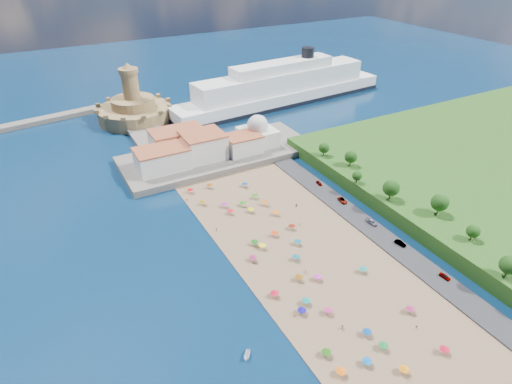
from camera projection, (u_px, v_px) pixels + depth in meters
ground at (281, 249)px, 143.41m from camera, size 700.00×700.00×0.00m
terrace at (218, 154)px, 201.53m from camera, size 90.00×36.00×3.00m
jetty at (151, 138)px, 218.93m from camera, size 18.00×70.00×2.40m
waterfront_buildings at (191, 147)px, 193.36m from camera, size 57.00×29.00×11.00m
domed_building at (258, 133)px, 204.35m from camera, size 16.00×16.00×15.00m
fortress at (134, 109)px, 238.61m from camera, size 40.00×40.00×32.40m
cruise_ship at (282, 88)px, 262.22m from camera, size 145.15×31.62×31.46m
beach_parasols at (293, 262)px, 134.43m from camera, size 32.64×115.14×2.20m
beachgoers at (277, 241)px, 145.52m from camera, size 37.05×90.09×1.80m
parked_cars at (368, 219)px, 156.23m from camera, size 2.88×68.55×1.39m
hillside_trees at (419, 202)px, 149.76m from camera, size 15.53×105.64×7.90m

